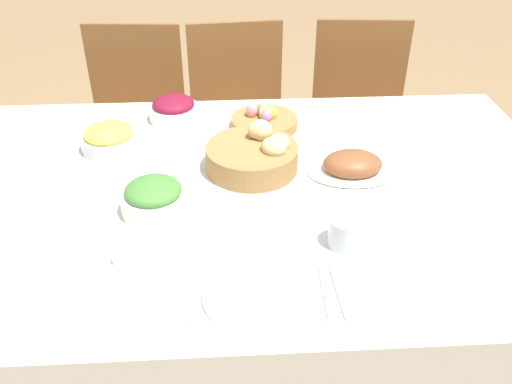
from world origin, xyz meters
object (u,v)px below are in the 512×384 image
fork (190,298)px  butter_dish (136,251)px  knife (325,292)px  dinner_plate (258,294)px  chair_far_right (360,116)px  ham_platter (352,165)px  chair_far_center (240,119)px  beet_salad_bowl (174,109)px  chair_far_left (135,122)px  bread_basket (256,155)px  spoon (339,292)px  drinking_cup (345,232)px  green_salad_bowl (154,198)px  egg_basket (264,120)px  pineapple_bowl (109,138)px

fork → butter_dish: 0.20m
knife → dinner_plate: bearing=-178.1°
chair_far_right → ham_platter: bearing=-101.1°
chair_far_center → beet_salad_bowl: 0.61m
butter_dish → chair_far_right: bearing=55.6°
chair_far_left → bread_basket: chair_far_left is taller
beet_salad_bowl → spoon: (0.41, -0.88, -0.04)m
ham_platter → beet_salad_bowl: 0.67m
beet_salad_bowl → ham_platter: bearing=-35.3°
beet_salad_bowl → knife: 0.96m
ham_platter → fork: (-0.45, -0.49, -0.02)m
fork → drinking_cup: size_ratio=2.05×
green_salad_bowl → chair_far_center: bearing=76.1°
ham_platter → dinner_plate: 0.58m
fork → chair_far_right: bearing=64.8°
chair_far_right → chair_far_center: bearing=-175.4°
chair_far_left → green_salad_bowl: 1.09m
chair_far_right → drinking_cup: 1.27m
chair_far_center → egg_basket: bearing=-88.5°
pineapple_bowl → ham_platter: bearing=-14.1°
chair_far_left → green_salad_bowl: bearing=-74.1°
ham_platter → chair_far_right: bearing=74.4°
ham_platter → drinking_cup: size_ratio=3.25×
green_salad_bowl → drinking_cup: bearing=-19.6°
bread_basket → pineapple_bowl: (-0.45, 0.14, -0.01)m
egg_basket → butter_dish: (-0.35, -0.65, -0.01)m
beet_salad_bowl → dinner_plate: bearing=-74.9°
chair_far_center → chair_far_left: bearing=174.6°
pineapple_bowl → butter_dish: (0.15, -0.53, -0.02)m
pineapple_bowl → green_salad_bowl: (0.17, -0.34, 0.00)m
bread_basket → ham_platter: bearing=-8.3°
green_salad_bowl → fork: 0.35m
bread_basket → drinking_cup: (0.19, -0.37, -0.01)m
chair_far_center → knife: 1.39m
pineapple_bowl → knife: pineapple_bowl is taller
chair_far_left → knife: bearing=-61.6°
egg_basket → pineapple_bowl: 0.51m
fork → chair_far_center: bearing=85.7°
green_salad_bowl → spoon: bearing=-37.8°
pineapple_bowl → green_salad_bowl: size_ratio=1.02×
pineapple_bowl → beet_salad_bowl: size_ratio=1.04×
ham_platter → dinner_plate: ham_platter is taller
green_salad_bowl → knife: (0.40, -0.33, -0.04)m
bread_basket → butter_dish: 0.49m
beet_salad_bowl → chair_far_center: bearing=63.7°
dinner_plate → drinking_cup: (0.22, 0.16, 0.03)m
chair_far_center → egg_basket: 0.62m
egg_basket → green_salad_bowl: bearing=-124.5°
fork → drinking_cup: 0.40m
drinking_cup → beet_salad_bowl: bearing=122.6°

